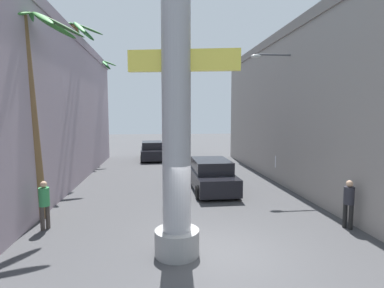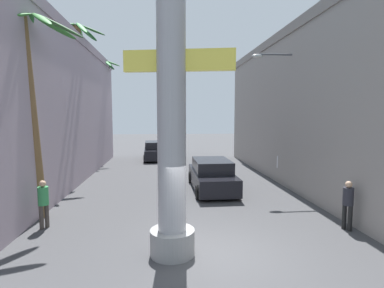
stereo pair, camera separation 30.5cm
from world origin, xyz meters
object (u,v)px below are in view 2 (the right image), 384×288
Objects in this scene: street_lamp at (296,106)px; palm_tree_far_left at (102,99)px; car_far at (155,151)px; palm_tree_mid_left at (79,86)px; palm_tree_mid_right at (277,95)px; pedestrian_mid_right at (280,165)px; neon_sign_pole at (172,77)px; car_lead at (212,175)px; pedestrian_curb_left at (43,201)px; palm_tree_near_left at (32,98)px; pedestrian_by_sign at (348,202)px.

palm_tree_far_left reaches higher than street_lamp.
car_far is 9.74m from palm_tree_mid_left.
palm_tree_mid_right reaches higher than pedestrian_mid_right.
palm_tree_mid_left is at bearing 116.20° from neon_sign_pole.
palm_tree_mid_left reaches higher than pedestrian_mid_right.
palm_tree_mid_left is at bearing 154.58° from car_lead.
palm_tree_mid_left reaches higher than car_lead.
palm_tree_mid_right is (0.99, 5.22, 0.93)m from street_lamp.
car_lead and car_far have the same top height.
car_far is 15.92m from pedestrian_curb_left.
street_lamp is at bearing 22.83° from pedestrian_curb_left.
neon_sign_pole is 11.81m from palm_tree_mid_left.
car_far is 15.61m from palm_tree_near_left.
street_lamp is 13.79m from car_far.
palm_tree_far_left is at bearing 124.67° from car_lead.
neon_sign_pole is 8.45m from car_lead.
pedestrian_curb_left is (-10.68, -6.08, -0.05)m from pedestrian_mid_right.
pedestrian_curb_left is (0.92, -8.24, -4.58)m from palm_tree_mid_left.
street_lamp is 0.80× the size of palm_tree_mid_right.
pedestrian_by_sign is (-1.68, -10.90, -4.26)m from palm_tree_mid_right.
palm_tree_mid_left is at bearing 162.64° from street_lamp.
palm_tree_near_left is at bearing -144.45° from palm_tree_mid_right.
neon_sign_pole is 1.18× the size of palm_tree_mid_right.
pedestrian_by_sign is at bearing -58.08° from car_lead.
palm_tree_near_left is 0.84× the size of palm_tree_mid_right.
car_far is (-3.18, 10.86, -0.00)m from car_lead.
car_far is at bearing 124.28° from street_lamp.
palm_tree_far_left is (-4.39, 0.08, 4.44)m from car_far.
car_lead is 1.08× the size of car_far.
car_far is at bearing 59.82° from palm_tree_mid_left.
neon_sign_pole is 2.15× the size of car_lead.
palm_tree_far_left is 0.92× the size of palm_tree_mid_left.
neon_sign_pole reaches higher than car_far.
palm_tree_near_left is 0.87× the size of palm_tree_far_left.
car_lead is (2.23, 7.04, -4.10)m from neon_sign_pole.
palm_tree_near_left is at bearing -155.34° from pedestrian_mid_right.
palm_tree_near_left is (-7.09, -3.79, 3.70)m from car_lead.
palm_tree_near_left reaches higher than pedestrian_by_sign.
pedestrian_mid_right reaches higher than pedestrian_curb_left.
palm_tree_near_left is at bearing -151.89° from car_lead.
neon_sign_pole is 6.32× the size of pedestrian_curb_left.
car_lead is 0.66× the size of palm_tree_near_left.
car_lead is 8.61m from palm_tree_mid_right.
palm_tree_far_left is 14.15m from palm_tree_mid_right.
pedestrian_by_sign is at bearing -6.31° from pedestrian_curb_left.
car_lead is 0.53× the size of palm_tree_mid_left.
neon_sign_pole is 5.86m from palm_tree_near_left.
palm_tree_far_left is 5.10× the size of pedestrian_by_sign.
car_far is at bearing 145.72° from palm_tree_mid_right.
street_lamp is 12.22m from pedestrian_curb_left.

